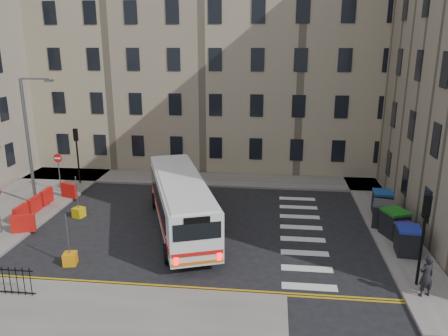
% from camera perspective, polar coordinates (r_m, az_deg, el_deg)
% --- Properties ---
extents(ground, '(120.00, 120.00, 0.00)m').
position_cam_1_polar(ground, '(25.38, 0.97, -7.71)').
color(ground, black).
rests_on(ground, ground).
extents(pavement_north, '(36.00, 3.20, 0.15)m').
position_cam_1_polar(pavement_north, '(34.30, -7.65, -1.30)').
color(pavement_north, slate).
rests_on(pavement_north, ground).
extents(pavement_east, '(2.40, 26.00, 0.15)m').
position_cam_1_polar(pavement_east, '(29.75, 19.34, -4.85)').
color(pavement_east, slate).
rests_on(pavement_east, ground).
extents(pavement_west, '(6.00, 22.00, 0.15)m').
position_cam_1_polar(pavement_west, '(30.78, -25.85, -4.88)').
color(pavement_west, slate).
rests_on(pavement_west, ground).
extents(pavement_sw, '(20.00, 6.00, 0.15)m').
position_cam_1_polar(pavement_sw, '(18.97, -25.12, -18.02)').
color(pavement_sw, slate).
rests_on(pavement_sw, ground).
extents(terrace_north, '(38.30, 10.80, 17.20)m').
position_cam_1_polar(terrace_north, '(39.73, -7.12, 13.64)').
color(terrace_north, tan).
rests_on(terrace_north, ground).
extents(traffic_light_east, '(0.28, 0.22, 4.10)m').
position_cam_1_polar(traffic_light_east, '(20.14, 24.68, -6.94)').
color(traffic_light_east, black).
rests_on(traffic_light_east, pavement_east).
extents(traffic_light_nw, '(0.28, 0.22, 4.10)m').
position_cam_1_polar(traffic_light_nw, '(33.66, -18.67, 2.58)').
color(traffic_light_nw, black).
rests_on(traffic_light_nw, pavement_west).
extents(streetlamp, '(0.50, 0.22, 8.14)m').
position_cam_1_polar(streetlamp, '(29.94, -24.23, 3.29)').
color(streetlamp, '#595B5E').
rests_on(streetlamp, pavement_west).
extents(no_entry_north, '(0.60, 0.08, 3.00)m').
position_cam_1_polar(no_entry_north, '(32.33, -20.81, 0.39)').
color(no_entry_north, '#595B5E').
rests_on(no_entry_north, pavement_west).
extents(roadworks_barriers, '(1.66, 6.26, 1.00)m').
position_cam_1_polar(roadworks_barriers, '(29.10, -22.89, -4.48)').
color(roadworks_barriers, red).
rests_on(roadworks_barriers, pavement_west).
extents(bus, '(5.98, 11.03, 2.96)m').
position_cam_1_polar(bus, '(24.64, -5.67, -4.26)').
color(bus, silver).
rests_on(bus, ground).
extents(wheelie_bin_a, '(1.21, 1.36, 1.40)m').
position_cam_1_polar(wheelie_bin_a, '(23.58, 22.89, -8.72)').
color(wheelie_bin_a, black).
rests_on(wheelie_bin_a, pavement_east).
extents(wheelie_bin_b, '(1.16, 1.25, 1.13)m').
position_cam_1_polar(wheelie_bin_b, '(24.91, 22.10, -7.65)').
color(wheelie_bin_b, black).
rests_on(wheelie_bin_b, pavement_east).
extents(wheelie_bin_c, '(1.53, 1.63, 1.45)m').
position_cam_1_polar(wheelie_bin_c, '(25.42, 21.38, -6.69)').
color(wheelie_bin_c, black).
rests_on(wheelie_bin_c, pavement_east).
extents(wheelie_bin_d, '(1.39, 1.51, 1.41)m').
position_cam_1_polar(wheelie_bin_d, '(26.52, 20.00, -5.65)').
color(wheelie_bin_d, black).
rests_on(wheelie_bin_d, pavement_east).
extents(wheelie_bin_e, '(1.20, 1.36, 1.41)m').
position_cam_1_polar(wheelie_bin_e, '(28.35, 19.93, -4.24)').
color(wheelie_bin_e, black).
rests_on(wheelie_bin_e, pavement_east).
extents(pedestrian, '(0.77, 0.63, 1.82)m').
position_cam_1_polar(pedestrian, '(20.14, 24.91, -12.68)').
color(pedestrian, black).
rests_on(pedestrian, pavement_east).
extents(bollard_yellow, '(0.75, 0.75, 0.60)m').
position_cam_1_polar(bollard_yellow, '(28.08, -18.44, -5.51)').
color(bollard_yellow, gold).
rests_on(bollard_yellow, ground).
extents(bollard_chevron, '(0.71, 0.71, 0.60)m').
position_cam_1_polar(bollard_chevron, '(22.51, -19.45, -11.12)').
color(bollard_chevron, orange).
rests_on(bollard_chevron, ground).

